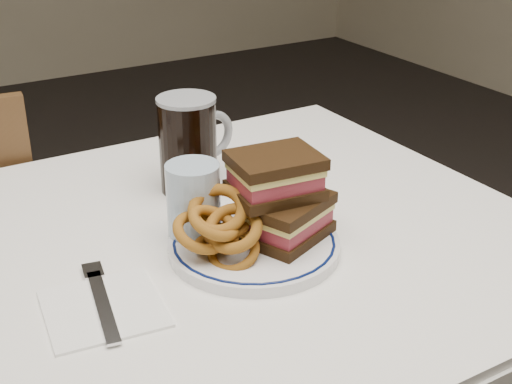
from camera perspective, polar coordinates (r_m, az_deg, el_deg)
dining_table at (r=1.09m, az=-9.75°, el=-10.14°), size 1.27×0.87×0.75m
main_plate at (r=1.04m, az=-0.16°, el=-4.26°), size 0.25×0.25×0.02m
reuben_sandwich at (r=1.02m, az=1.99°, el=-0.36°), size 0.15×0.14×0.13m
onion_rings_main at (r=0.99m, az=-2.90°, el=-2.96°), size 0.13×0.11×0.12m
ketchup_ramekin at (r=1.09m, az=-4.49°, el=-1.39°), size 0.05×0.05×0.03m
beer_mug at (r=1.20m, az=-5.34°, el=3.91°), size 0.15×0.10×0.16m
water_glass at (r=1.04m, az=-5.00°, el=-0.98°), size 0.08×0.08×0.12m
napkin_fork at (r=0.94m, az=-12.15°, el=-8.93°), size 0.16×0.19×0.01m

